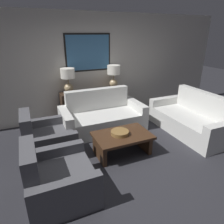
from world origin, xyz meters
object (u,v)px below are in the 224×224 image
couch_by_side (191,120)px  decorative_bowl (120,133)px  table_lamp_left (68,78)px  armchair_near_back_wall (47,140)px  table_lamp_right (114,74)px  armchair_near_camera (58,179)px  coffee_table (122,140)px  console_table (93,105)px  couch_by_back_wall (102,117)px

couch_by_side → decorative_bowl: size_ratio=5.72×
table_lamp_left → armchair_near_back_wall: size_ratio=0.62×
table_lamp_right → armchair_near_back_wall: table_lamp_right is taller
decorative_bowl → armchair_near_camera: 1.41m
table_lamp_left → armchair_near_back_wall: 1.69m
couch_by_side → armchair_near_camera: (-3.17, -0.79, -0.01)m
couch_by_side → decorative_bowl: (-1.92, -0.17, 0.15)m
coffee_table → armchair_near_back_wall: bearing=155.4°
couch_by_side → coffee_table: size_ratio=1.83×
coffee_table → armchair_near_back_wall: 1.43m
table_lamp_left → couch_by_side: table_lamp_left is taller
console_table → coffee_table: (-0.04, -1.84, -0.09)m
armchair_near_back_wall → couch_by_back_wall: bearing=22.6°
table_lamp_right → decorative_bowl: size_ratio=1.82×
armchair_near_back_wall → table_lamp_right: bearing=32.7°
console_table → couch_by_side: couch_by_side is taller
coffee_table → armchair_near_camera: size_ratio=1.07×
couch_by_back_wall → armchair_near_camera: bearing=-127.5°
decorative_bowl → armchair_near_back_wall: armchair_near_back_wall is taller
console_table → armchair_near_camera: size_ratio=1.68×
console_table → couch_by_back_wall: bearing=-90.0°
table_lamp_right → armchair_near_back_wall: bearing=-147.3°
couch_by_back_wall → armchair_near_camera: couch_by_back_wall is taller
console_table → couch_by_back_wall: couch_by_back_wall is taller
couch_by_back_wall → armchair_near_back_wall: size_ratio=1.96×
couch_by_back_wall → couch_by_side: (1.83, -0.96, 0.00)m
couch_by_side → coffee_table: (-1.88, -0.19, 0.00)m
couch_by_side → coffee_table: 1.89m
couch_by_back_wall → armchair_near_back_wall: couch_by_back_wall is taller
couch_by_side → console_table: bearing=138.0°
decorative_bowl → console_table: bearing=87.4°
table_lamp_right → armchair_near_camera: size_ratio=0.62×
console_table → coffee_table: bearing=-91.3°
table_lamp_left → decorative_bowl: bearing=-74.1°
couch_by_back_wall → decorative_bowl: bearing=-94.2°
decorative_bowl → armchair_near_back_wall: bearing=155.5°
table_lamp_right → couch_by_back_wall: size_ratio=0.32×
table_lamp_left → armchair_near_back_wall: table_lamp_left is taller
table_lamp_left → coffee_table: 2.11m
couch_by_back_wall → armchair_near_camera: 2.20m
console_table → couch_by_back_wall: size_ratio=0.86×
console_table → table_lamp_right: size_ratio=2.70×
coffee_table → armchair_near_camera: armchair_near_camera is taller
table_lamp_right → couch_by_back_wall: (-0.60, -0.69, -0.87)m
table_lamp_left → coffee_table: (0.56, -1.84, -0.86)m
armchair_near_back_wall → armchair_near_camera: bearing=-90.0°
table_lamp_left → couch_by_side: bearing=-34.1°
console_table → couch_by_side: (1.83, -1.65, -0.09)m
coffee_table → decorative_bowl: size_ratio=3.13×
couch_by_back_wall → couch_by_side: size_ratio=1.00×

